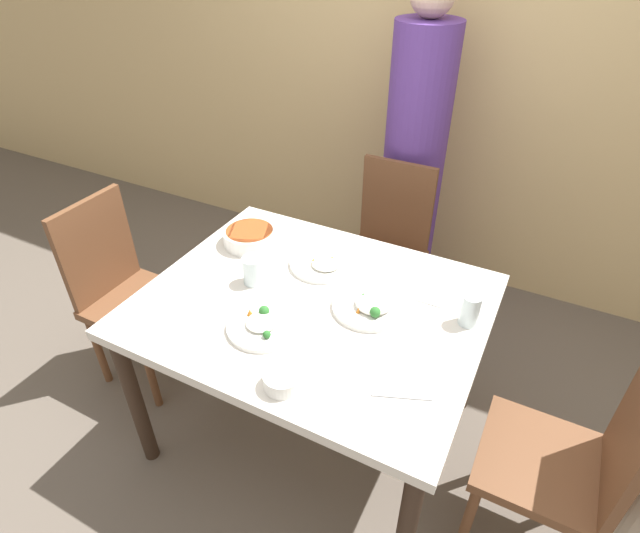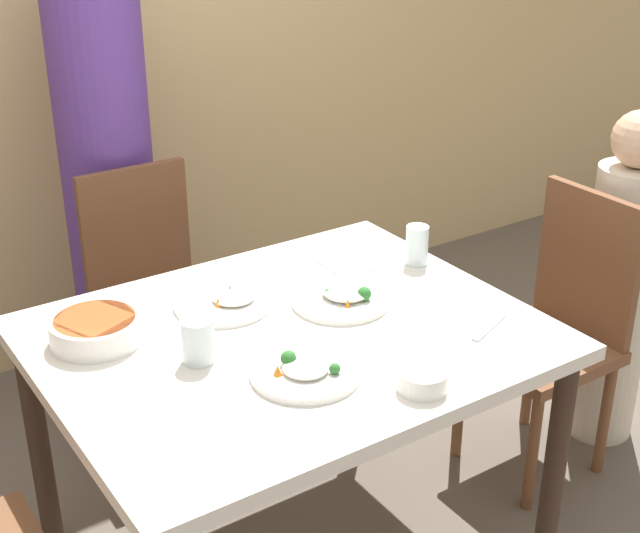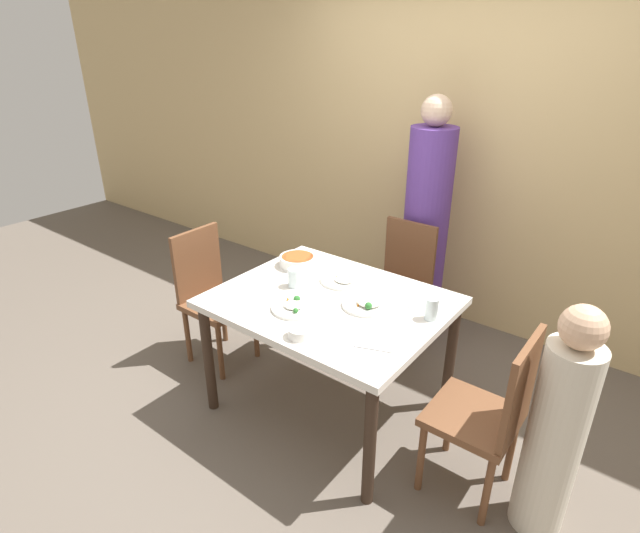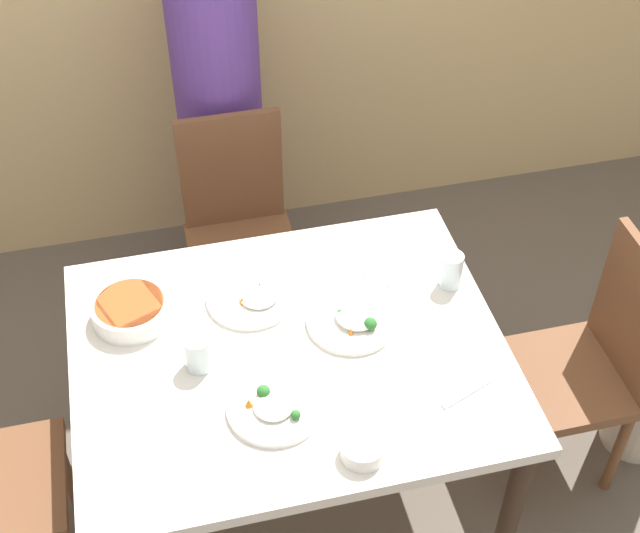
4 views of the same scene
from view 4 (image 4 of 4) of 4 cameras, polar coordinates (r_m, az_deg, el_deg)
The scene contains 14 objects.
ground_plane at distance 3.17m, azimuth -1.67°, elevation -14.28°, with size 10.00×10.00×0.00m, color #60564C.
dining_table at distance 2.64m, azimuth -1.96°, elevation -6.52°, with size 1.24×1.01×0.75m.
chair_adult_spot at distance 3.34m, azimuth -5.17°, elevation 2.42°, with size 0.40×0.40×0.93m.
chair_child_spot at distance 3.00m, azimuth 16.76°, elevation -5.86°, with size 0.40×0.40×0.93m.
person_adult at distance 3.42m, azimuth -6.45°, elevation 9.94°, with size 0.32×0.32×1.74m.
bowl_curry at distance 2.69m, azimuth -12.02°, elevation -2.74°, with size 0.23×0.23×0.07m.
plate_rice_adult at distance 2.63m, azimuth 2.15°, elevation -3.40°, with size 0.27×0.27×0.06m.
plate_rice_child at distance 2.43m, azimuth -2.95°, elevation -8.93°, with size 0.26×0.26×0.06m.
plate_noodles at distance 2.71m, azimuth -4.40°, elevation -1.97°, with size 0.27×0.27×0.05m.
bowl_rice_small at distance 2.33m, azimuth 2.75°, elevation -11.58°, with size 0.12×0.12×0.05m.
glass_water_tall at distance 2.74m, azimuth 8.40°, elevation -0.25°, with size 0.07×0.07×0.12m.
glass_water_short at distance 2.51m, azimuth -7.81°, elevation -5.51°, with size 0.08×0.08×0.11m.
napkin_folded at distance 2.80m, azimuth 4.22°, elevation -0.24°, with size 0.14×0.14×0.01m.
fork_steel at distance 2.50m, azimuth 9.44°, elevation -7.94°, with size 0.17×0.08×0.01m.
Camera 4 is at (-0.31, -1.67, 2.68)m, focal length 50.00 mm.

